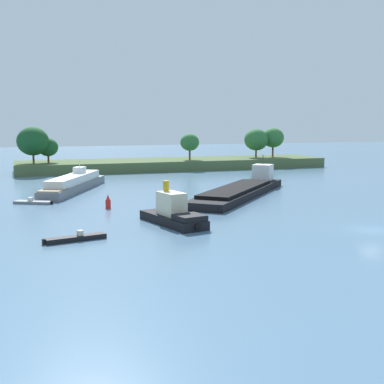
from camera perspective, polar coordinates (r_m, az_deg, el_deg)
The scene contains 8 objects.
ground_plane at distance 59.38m, azimuth 19.07°, elevation -3.98°, with size 400.00×400.00×0.00m, color slate.
treeline_island at distance 127.13m, azimuth -2.31°, elevation 3.65°, with size 74.63×15.88×10.34m.
cargo_barge at distance 82.34m, azimuth 5.39°, elevation 0.25°, with size 25.24×27.31×5.73m.
fishing_skiff at distance 52.47m, azimuth -12.62°, elevation -4.95°, with size 6.29×2.44×0.99m.
white_riverboat at distance 89.56m, azimuth -12.77°, elevation 0.91°, with size 13.61×24.09×5.17m.
tugboat at distance 59.05m, azimuth -2.01°, elevation -2.41°, with size 5.60×10.67×4.83m.
small_motorboat at distance 77.34m, azimuth -16.95°, elevation -1.06°, with size 5.48×3.97×0.88m.
channel_buoy_red at distance 70.81m, azimuth -9.16°, elevation -1.13°, with size 0.70×0.70×1.90m.
Camera 1 is at (-35.99, -45.77, 11.66)m, focal length 48.77 mm.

